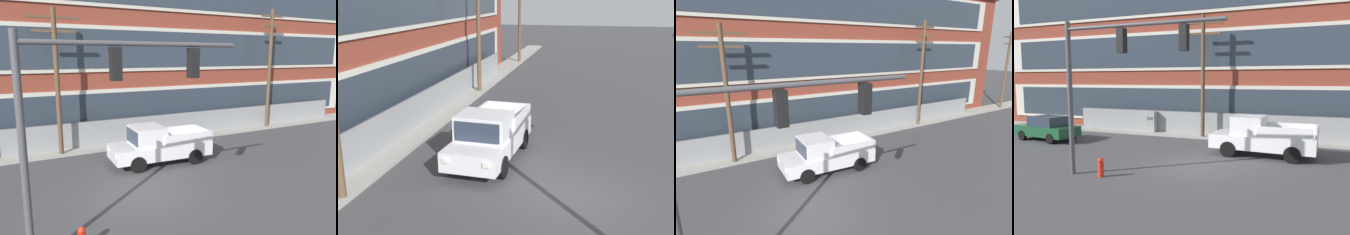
{
  "view_description": "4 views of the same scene",
  "coord_description": "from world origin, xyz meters",
  "views": [
    {
      "loc": [
        -4.76,
        -11.48,
        5.55
      ],
      "look_at": [
        2.43,
        2.23,
        2.62
      ],
      "focal_mm": 35.0,
      "sensor_mm": 36.0,
      "label": 1
    },
    {
      "loc": [
        -12.2,
        -0.64,
        6.11
      ],
      "look_at": [
        1.71,
        2.52,
        1.97
      ],
      "focal_mm": 45.0,
      "sensor_mm": 36.0,
      "label": 2
    },
    {
      "loc": [
        -3.71,
        -8.9,
        6.74
      ],
      "look_at": [
        3.31,
        2.77,
        3.11
      ],
      "focal_mm": 28.0,
      "sensor_mm": 36.0,
      "label": 3
    },
    {
      "loc": [
        4.8,
        -13.49,
        3.89
      ],
      "look_at": [
        -2.22,
        4.14,
        1.7
      ],
      "focal_mm": 35.0,
      "sensor_mm": 36.0,
      "label": 4
    }
  ],
  "objects": [
    {
      "name": "ground_plane",
      "position": [
        0.0,
        0.0,
        0.0
      ],
      "size": [
        160.0,
        160.0,
        0.0
      ],
      "primitive_type": "plane",
      "color": "#424244"
    },
    {
      "name": "sidewalk_building_side",
      "position": [
        0.0,
        7.52,
        0.08
      ],
      "size": [
        80.0,
        1.71,
        0.16
      ],
      "primitive_type": "cube",
      "color": "#9E9B93",
      "rests_on": "ground"
    },
    {
      "name": "chain_link_fence",
      "position": [
        4.58,
        7.71,
        0.86
      ],
      "size": [
        33.5,
        0.06,
        1.69
      ],
      "color": "gray",
      "rests_on": "ground"
    },
    {
      "name": "pickup_truck_white",
      "position": [
        2.42,
        3.33,
        0.96
      ],
      "size": [
        5.33,
        2.32,
        2.03
      ],
      "color": "silver",
      "rests_on": "ground"
    },
    {
      "name": "utility_pole_midblock",
      "position": [
        13.56,
        6.99,
        4.84
      ],
      "size": [
        2.04,
        0.26,
        8.89
      ],
      "color": "brown",
      "rests_on": "ground"
    },
    {
      "name": "utility_pole_far_east",
      "position": [
        26.67,
        6.92,
        4.66
      ],
      "size": [
        2.55,
        0.26,
        8.37
      ],
      "color": "brown",
      "rests_on": "ground"
    }
  ]
}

